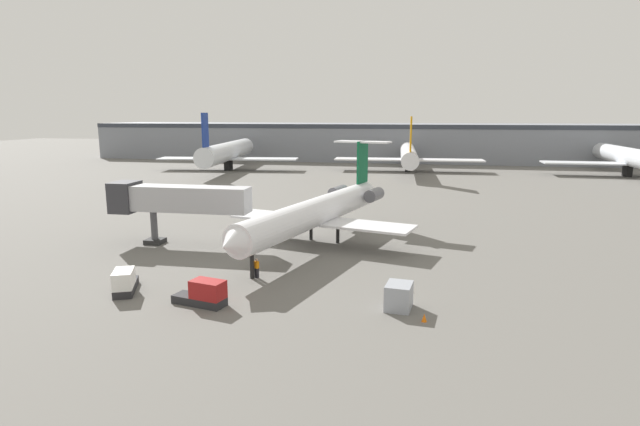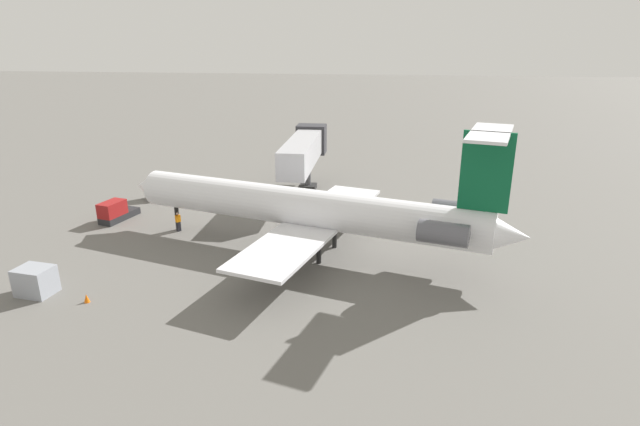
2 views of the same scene
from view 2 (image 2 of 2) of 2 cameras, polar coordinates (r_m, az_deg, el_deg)
The scene contains 8 objects.
ground_plane at distance 40.35m, azimuth -0.17°, elevation -3.91°, with size 400.00×400.00×0.10m, color #66635E.
regional_jet at distance 38.01m, azimuth -0.82°, elevation 0.58°, with size 20.35×31.59×10.25m.
jet_bridge at distance 52.62m, azimuth -1.76°, elevation 7.15°, with size 14.81×3.24×6.53m.
ground_crew_marshaller at distance 44.95m, azimuth -15.69°, elevation -0.95°, with size 0.48×0.44×1.69m.
baggage_tug_lead at distance 54.77m, azimuth -17.38°, elevation 2.45°, with size 2.89×4.23×1.90m.
baggage_tug_trailing at distance 49.39m, azimuth -22.05°, elevation 0.12°, with size 4.21×2.24×1.90m.
cargo_container_uld at distance 37.70m, azimuth -29.41°, elevation -6.68°, with size 1.99×2.39×1.83m.
traffic_cone_mid at distance 35.39m, azimuth -24.81°, elevation -8.71°, with size 0.36×0.36×0.55m.
Camera 2 is at (36.74, 5.36, 15.76)m, focal length 28.39 mm.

